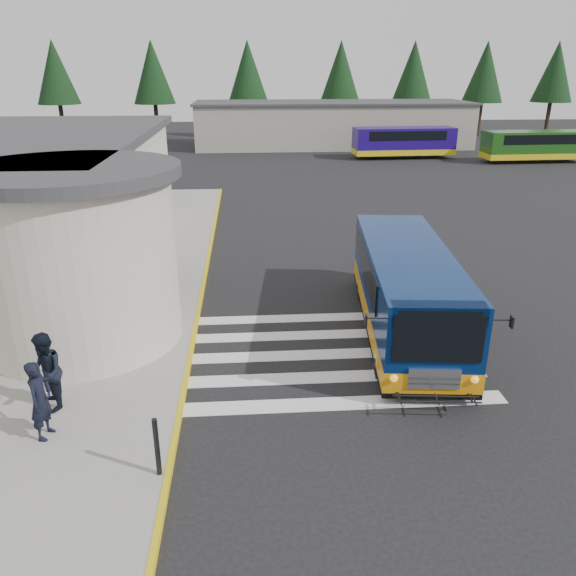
{
  "coord_description": "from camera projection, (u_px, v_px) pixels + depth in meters",
  "views": [
    {
      "loc": [
        -2.42,
        -14.18,
        7.26
      ],
      "look_at": [
        -1.41,
        -0.5,
        1.85
      ],
      "focal_mm": 35.0,
      "sensor_mm": 36.0,
      "label": 1
    }
  ],
  "objects": [
    {
      "name": "transit_bus",
      "position": [
        406.0,
        294.0,
        16.16
      ],
      "size": [
        3.57,
        8.97,
        2.48
      ],
      "rotation": [
        0.0,
        0.0,
        -0.1
      ],
      "color": "#071E52",
      "rests_on": "ground"
    },
    {
      "name": "pedestrian_a",
      "position": [
        41.0,
        400.0,
        11.31
      ],
      "size": [
        0.52,
        0.69,
        1.72
      ],
      "primitive_type": "imported",
      "rotation": [
        0.0,
        0.0,
        1.39
      ],
      "color": "black",
      "rests_on": "sidewalk"
    },
    {
      "name": "ground",
      "position": [
        336.0,
        341.0,
        15.99
      ],
      "size": [
        140.0,
        140.0,
        0.0
      ],
      "primitive_type": "plane",
      "color": "black",
      "rests_on": "ground"
    },
    {
      "name": "sidewalk",
      "position": [
        56.0,
        294.0,
        19.06
      ],
      "size": [
        10.0,
        34.0,
        0.15
      ],
      "primitive_type": "cube",
      "color": "gray",
      "rests_on": "ground"
    },
    {
      "name": "crosswalk",
      "position": [
        322.0,
        354.0,
        15.21
      ],
      "size": [
        8.0,
        5.35,
        0.01
      ],
      "color": "silver",
      "rests_on": "ground"
    },
    {
      "name": "curb_strip",
      "position": [
        202.0,
        290.0,
        19.39
      ],
      "size": [
        0.12,
        34.0,
        0.16
      ],
      "primitive_type": "cube",
      "color": "gold",
      "rests_on": "ground"
    },
    {
      "name": "bollard",
      "position": [
        157.0,
        447.0,
        10.32
      ],
      "size": [
        0.1,
        0.1,
        1.21
      ],
      "primitive_type": "cylinder",
      "color": "black",
      "rests_on": "sidewalk"
    },
    {
      "name": "pedestrian_b",
      "position": [
        46.0,
        372.0,
        12.23
      ],
      "size": [
        0.99,
        1.09,
        1.82
      ],
      "primitive_type": "imported",
      "rotation": [
        0.0,
        0.0,
        -1.16
      ],
      "color": "black",
      "rests_on": "sidewalk"
    },
    {
      "name": "depot_building",
      "position": [
        332.0,
        124.0,
        54.59
      ],
      "size": [
        26.4,
        8.4,
        4.2
      ],
      "color": "gray",
      "rests_on": "ground"
    },
    {
      "name": "tree_line",
      "position": [
        325.0,
        72.0,
        60.32
      ],
      "size": [
        58.4,
        4.4,
        10.0
      ],
      "color": "black",
      "rests_on": "ground"
    },
    {
      "name": "station_building",
      "position": [
        19.0,
        204.0,
        20.71
      ],
      "size": [
        12.7,
        18.7,
        4.8
      ],
      "color": "beige",
      "rests_on": "ground"
    },
    {
      "name": "far_bus_b",
      "position": [
        534.0,
        145.0,
        45.59
      ],
      "size": [
        8.33,
        2.57,
        2.13
      ],
      "rotation": [
        0.0,
        0.0,
        1.6
      ],
      "color": "#194813",
      "rests_on": "ground"
    },
    {
      "name": "far_bus_a",
      "position": [
        404.0,
        141.0,
        47.59
      ],
      "size": [
        8.58,
        2.72,
        2.19
      ],
      "rotation": [
        0.0,
        0.0,
        1.61
      ],
      "color": "#1A0863",
      "rests_on": "ground"
    }
  ]
}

